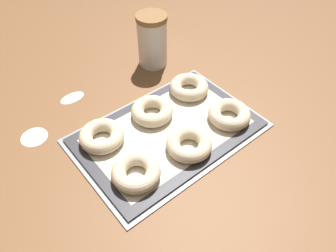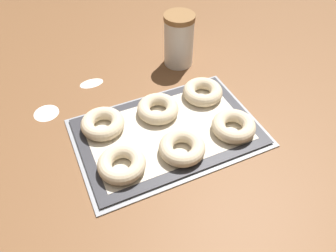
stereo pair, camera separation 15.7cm
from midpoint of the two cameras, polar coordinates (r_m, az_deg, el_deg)
The scene contains 12 objects.
ground_plane at distance 0.91m, azimuth -4.65°, elevation -0.69°, with size 2.80×2.80×0.00m, color brown.
baking_tray at distance 0.89m, azimuth -5.02°, elevation -1.60°, with size 0.50×0.33×0.01m.
baking_mat at distance 0.89m, azimuth -5.04°, elevation -1.36°, with size 0.47×0.31×0.00m.
bagel_front_left at distance 0.79m, azimuth -11.35°, elevation -8.49°, with size 0.12×0.12×0.04m.
bagel_front_center at distance 0.83m, azimuth -1.68°, elevation -3.71°, with size 0.12×0.12×0.04m.
bagel_front_right at distance 0.91m, azimuth 5.85°, elevation 1.57°, with size 0.12×0.12×0.04m.
bagel_back_left at distance 0.88m, azimuth -16.54°, elevation -2.19°, with size 0.12×0.12×0.04m.
bagel_back_center at distance 0.92m, azimuth -7.69°, elevation 2.16°, with size 0.12×0.12×0.04m.
bagel_back_right at distance 0.99m, azimuth -0.82°, elevation 6.41°, with size 0.12×0.12×0.04m.
flour_canister at distance 1.10m, azimuth -6.96°, elevation 14.33°, with size 0.10×0.10×0.18m.
flour_patch_near at distance 0.99m, azimuth -26.64°, elevation -2.10°, with size 0.07×0.07×0.00m.
flour_patch_far at distance 1.06m, azimuth -20.51°, elevation 4.32°, with size 0.08×0.04×0.00m.
Camera 1 is at (-0.40, -0.49, 0.66)m, focal length 35.00 mm.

